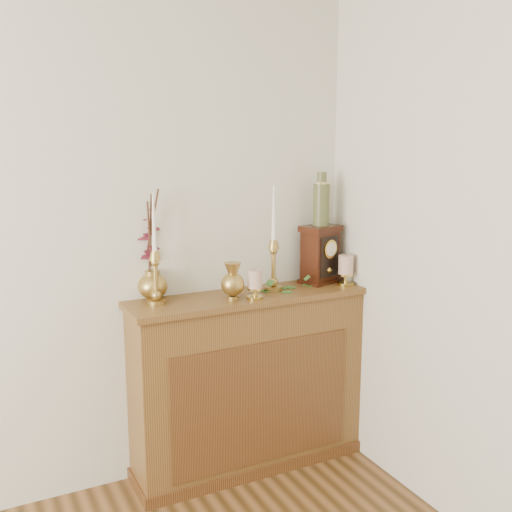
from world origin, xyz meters
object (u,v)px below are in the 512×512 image
candlestick_left (155,269)px  bud_vase (233,282)px  ceramic_vase (321,202)px  mantel_clock (321,255)px  candlestick_center (273,257)px  ginger_jar (149,249)px

candlestick_left → bud_vase: candlestick_left is taller
candlestick_left → ceramic_vase: size_ratio=1.85×
mantel_clock → ceramic_vase: 0.28m
candlestick_left → candlestick_center: size_ratio=0.97×
bud_vase → ceramic_vase: size_ratio=0.65×
mantel_clock → bud_vase: bearing=173.4°
candlestick_center → candlestick_left: bearing=178.6°
bud_vase → ginger_jar: bearing=147.7°
bud_vase → ceramic_vase: bearing=11.5°
mantel_clock → ceramic_vase: (-0.00, 0.00, 0.28)m
candlestick_left → mantel_clock: candlestick_left is taller
ginger_jar → ceramic_vase: 0.94m
candlestick_center → mantel_clock: bearing=6.9°
candlestick_center → ginger_jar: 0.62m
ginger_jar → mantel_clock: ginger_jar is taller
ceramic_vase → candlestick_left: bearing=-178.5°
candlestick_left → candlestick_center: bearing=-1.4°
ginger_jar → mantel_clock: bearing=-6.5°
ginger_jar → ceramic_vase: ceramic_vase is taller
candlestick_center → mantel_clock: (0.31, 0.04, -0.02)m
ginger_jar → ceramic_vase: bearing=-6.3°
bud_vase → ginger_jar: (-0.34, 0.22, 0.15)m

